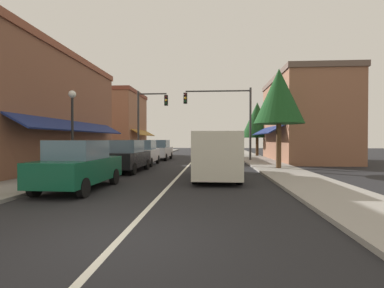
{
  "coord_description": "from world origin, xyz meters",
  "views": [
    {
      "loc": [
        1.66,
        -4.96,
        1.79
      ],
      "look_at": [
        0.23,
        15.51,
        1.49
      ],
      "focal_mm": 27.24,
      "sensor_mm": 36.0,
      "label": 1
    }
  ],
  "objects_px": {
    "parked_car_far_left": "(160,150)",
    "tree_right_near": "(279,97)",
    "parked_car_nearest_left": "(79,165)",
    "van_in_lane": "(217,154)",
    "parked_car_third_left": "(143,153)",
    "tree_right_far": "(257,120)",
    "traffic_signal_left_corner": "(148,115)",
    "traffic_signal_mast_arm": "(227,111)",
    "street_lamp_left_near": "(72,118)",
    "parked_car_second_left": "(126,156)"
  },
  "relations": [
    {
      "from": "traffic_signal_mast_arm",
      "to": "tree_right_near",
      "type": "bearing_deg",
      "value": -68.86
    },
    {
      "from": "parked_car_third_left",
      "to": "van_in_lane",
      "type": "height_order",
      "value": "van_in_lane"
    },
    {
      "from": "parked_car_second_left",
      "to": "parked_car_far_left",
      "type": "xyz_separation_m",
      "value": [
        0.05,
        9.83,
        0.0
      ]
    },
    {
      "from": "van_in_lane",
      "to": "traffic_signal_left_corner",
      "type": "height_order",
      "value": "traffic_signal_left_corner"
    },
    {
      "from": "parked_car_nearest_left",
      "to": "traffic_signal_left_corner",
      "type": "height_order",
      "value": "traffic_signal_left_corner"
    },
    {
      "from": "parked_car_far_left",
      "to": "traffic_signal_left_corner",
      "type": "bearing_deg",
      "value": -144.47
    },
    {
      "from": "van_in_lane",
      "to": "parked_car_second_left",
      "type": "bearing_deg",
      "value": 153.68
    },
    {
      "from": "traffic_signal_mast_arm",
      "to": "tree_right_near",
      "type": "relative_size",
      "value": 1.02
    },
    {
      "from": "parked_car_second_left",
      "to": "street_lamp_left_near",
      "type": "bearing_deg",
      "value": -130.57
    },
    {
      "from": "parked_car_second_left",
      "to": "traffic_signal_left_corner",
      "type": "relative_size",
      "value": 0.69
    },
    {
      "from": "traffic_signal_mast_arm",
      "to": "tree_right_far",
      "type": "height_order",
      "value": "traffic_signal_mast_arm"
    },
    {
      "from": "traffic_signal_mast_arm",
      "to": "parked_car_far_left",
      "type": "bearing_deg",
      "value": 167.87
    },
    {
      "from": "parked_car_far_left",
      "to": "traffic_signal_left_corner",
      "type": "xyz_separation_m",
      "value": [
        -0.94,
        -0.63,
        3.05
      ]
    },
    {
      "from": "parked_car_nearest_left",
      "to": "street_lamp_left_near",
      "type": "bearing_deg",
      "value": 120.27
    },
    {
      "from": "parked_car_far_left",
      "to": "street_lamp_left_near",
      "type": "distance_m",
      "value": 12.36
    },
    {
      "from": "parked_car_nearest_left",
      "to": "parked_car_second_left",
      "type": "height_order",
      "value": "same"
    },
    {
      "from": "parked_car_third_left",
      "to": "parked_car_far_left",
      "type": "distance_m",
      "value": 5.48
    },
    {
      "from": "parked_car_nearest_left",
      "to": "tree_right_far",
      "type": "bearing_deg",
      "value": 66.56
    },
    {
      "from": "parked_car_far_left",
      "to": "street_lamp_left_near",
      "type": "height_order",
      "value": "street_lamp_left_near"
    },
    {
      "from": "street_lamp_left_near",
      "to": "tree_right_far",
      "type": "distance_m",
      "value": 20.67
    },
    {
      "from": "tree_right_near",
      "to": "tree_right_far",
      "type": "relative_size",
      "value": 1.05
    },
    {
      "from": "parked_car_nearest_left",
      "to": "van_in_lane",
      "type": "height_order",
      "value": "van_in_lane"
    },
    {
      "from": "tree_right_far",
      "to": "traffic_signal_left_corner",
      "type": "bearing_deg",
      "value": -150.55
    },
    {
      "from": "van_in_lane",
      "to": "tree_right_near",
      "type": "height_order",
      "value": "tree_right_near"
    },
    {
      "from": "parked_car_third_left",
      "to": "van_in_lane",
      "type": "distance_m",
      "value": 8.51
    },
    {
      "from": "parked_car_far_left",
      "to": "traffic_signal_mast_arm",
      "type": "height_order",
      "value": "traffic_signal_mast_arm"
    },
    {
      "from": "parked_car_third_left",
      "to": "traffic_signal_left_corner",
      "type": "height_order",
      "value": "traffic_signal_left_corner"
    },
    {
      "from": "parked_car_second_left",
      "to": "tree_right_near",
      "type": "distance_m",
      "value": 9.46
    },
    {
      "from": "van_in_lane",
      "to": "tree_right_far",
      "type": "distance_m",
      "value": 18.26
    },
    {
      "from": "traffic_signal_mast_arm",
      "to": "street_lamp_left_near",
      "type": "relative_size",
      "value": 1.47
    },
    {
      "from": "parked_car_third_left",
      "to": "tree_right_far",
      "type": "distance_m",
      "value": 14.6
    },
    {
      "from": "parked_car_second_left",
      "to": "parked_car_far_left",
      "type": "relative_size",
      "value": 1.0
    },
    {
      "from": "tree_right_near",
      "to": "van_in_lane",
      "type": "bearing_deg",
      "value": -131.61
    },
    {
      "from": "parked_car_third_left",
      "to": "traffic_signal_mast_arm",
      "type": "bearing_deg",
      "value": 33.56
    },
    {
      "from": "van_in_lane",
      "to": "parked_car_nearest_left",
      "type": "bearing_deg",
      "value": -146.21
    },
    {
      "from": "parked_car_far_left",
      "to": "tree_right_near",
      "type": "distance_m",
      "value": 12.33
    },
    {
      "from": "street_lamp_left_near",
      "to": "tree_right_near",
      "type": "relative_size",
      "value": 0.7
    },
    {
      "from": "parked_car_nearest_left",
      "to": "traffic_signal_left_corner",
      "type": "relative_size",
      "value": 0.68
    },
    {
      "from": "parked_car_third_left",
      "to": "van_in_lane",
      "type": "relative_size",
      "value": 0.8
    },
    {
      "from": "van_in_lane",
      "to": "parked_car_third_left",
      "type": "bearing_deg",
      "value": 126.87
    },
    {
      "from": "parked_car_nearest_left",
      "to": "parked_car_third_left",
      "type": "distance_m",
      "value": 10.1
    },
    {
      "from": "parked_car_third_left",
      "to": "traffic_signal_left_corner",
      "type": "xyz_separation_m",
      "value": [
        -0.77,
        4.85,
        3.05
      ]
    },
    {
      "from": "traffic_signal_left_corner",
      "to": "tree_right_far",
      "type": "height_order",
      "value": "traffic_signal_left_corner"
    },
    {
      "from": "parked_car_second_left",
      "to": "traffic_signal_mast_arm",
      "type": "xyz_separation_m",
      "value": [
        5.99,
        8.55,
        3.3
      ]
    },
    {
      "from": "parked_car_nearest_left",
      "to": "parked_car_third_left",
      "type": "height_order",
      "value": "same"
    },
    {
      "from": "traffic_signal_left_corner",
      "to": "parked_car_third_left",
      "type": "bearing_deg",
      "value": -80.92
    },
    {
      "from": "parked_car_second_left",
      "to": "traffic_signal_mast_arm",
      "type": "distance_m",
      "value": 10.95
    },
    {
      "from": "traffic_signal_left_corner",
      "to": "street_lamp_left_near",
      "type": "bearing_deg",
      "value": -95.51
    },
    {
      "from": "tree_right_near",
      "to": "tree_right_far",
      "type": "xyz_separation_m",
      "value": [
        0.76,
        13.33,
        -0.49
      ]
    },
    {
      "from": "parked_car_far_left",
      "to": "tree_right_near",
      "type": "bearing_deg",
      "value": -41.99
    }
  ]
}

